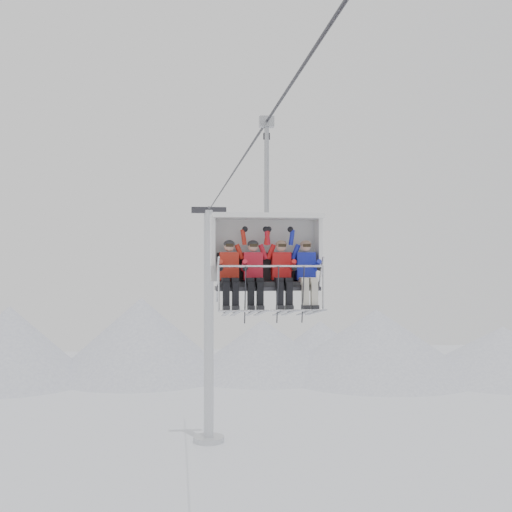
{
  "coord_description": "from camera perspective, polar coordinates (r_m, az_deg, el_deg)",
  "views": [
    {
      "loc": [
        -1.85,
        -14.87,
        10.45
      ],
      "look_at": [
        0.0,
        0.0,
        10.53
      ],
      "focal_mm": 45.0,
      "sensor_mm": 36.0,
      "label": 1
    }
  ],
  "objects": [
    {
      "name": "skier_far_left",
      "position": [
        12.95,
        -2.37,
        -1.47
      ],
      "size": [
        0.39,
        1.69,
        1.56
      ],
      "color": "red",
      "rests_on": "chairlift_carrier"
    },
    {
      "name": "chairlift_carrier",
      "position": [
        13.34,
        0.88,
        0.55
      ],
      "size": [
        2.26,
        1.17,
        3.98
      ],
      "color": "black",
      "rests_on": "haul_cable"
    },
    {
      "name": "lift_tower_right",
      "position": [
        37.21,
        -4.22,
        -7.54
      ],
      "size": [
        2.0,
        1.8,
        13.48
      ],
      "color": "#B8BBC0",
      "rests_on": "ground"
    },
    {
      "name": "ridgeline",
      "position": [
        57.42,
        -6.82,
        -7.95
      ],
      "size": [
        72.0,
        21.0,
        7.0
      ],
      "color": "silver",
      "rests_on": "ground"
    },
    {
      "name": "skier_center_right",
      "position": [
        13.09,
        2.32,
        -1.46
      ],
      "size": [
        0.39,
        1.69,
        1.56
      ],
      "color": "red",
      "rests_on": "chairlift_carrier"
    },
    {
      "name": "skier_center_left",
      "position": [
        13.0,
        -0.22,
        -1.47
      ],
      "size": [
        0.39,
        1.69,
        1.56
      ],
      "color": "red",
      "rests_on": "chairlift_carrier"
    },
    {
      "name": "haul_cable",
      "position": [
        15.25,
        0.0,
        10.45
      ],
      "size": [
        0.06,
        50.0,
        0.06
      ],
      "primitive_type": "cylinder",
      "rotation": [
        1.57,
        0.0,
        0.0
      ],
      "color": "#2D2D32",
      "rests_on": "lift_tower_left"
    },
    {
      "name": "skier_far_right",
      "position": [
        13.18,
        4.52,
        -1.45
      ],
      "size": [
        0.39,
        1.69,
        1.56
      ],
      "color": "#1A25AD",
      "rests_on": "chairlift_carrier"
    }
  ]
}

